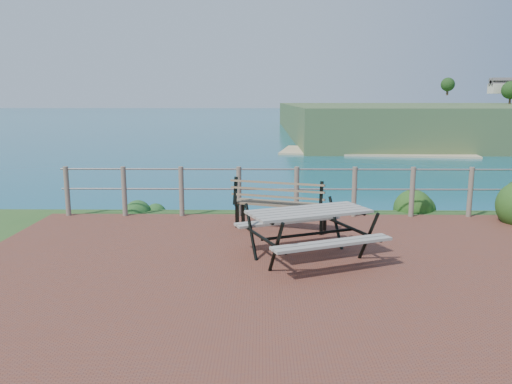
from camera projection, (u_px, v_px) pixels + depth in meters
ground at (313, 275)px, 6.74m from camera, size 10.00×7.00×0.12m
ocean at (264, 105)px, 203.32m from camera, size 1200.00×1200.00×0.00m
safety_railing at (297, 189)px, 9.93m from camera, size 9.40×0.10×1.00m
picnic_table at (309, 229)px, 7.25m from camera, size 1.88×1.41×0.74m
park_bench at (281, 196)px, 8.94m from camera, size 1.74×0.93×0.95m
shrub_lip_west at (147, 209)px, 10.73m from camera, size 0.70×0.70×0.41m
shrub_lip_east at (412, 209)px, 10.75m from camera, size 0.84×0.84×0.60m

